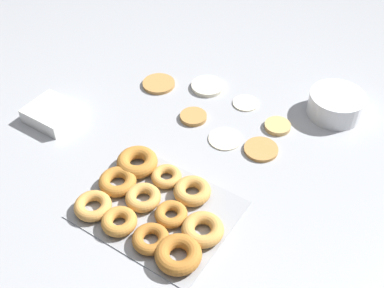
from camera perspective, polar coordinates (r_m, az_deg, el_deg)
ground_plane at (r=1.48m, az=0.77°, el=1.66°), size 3.00×3.00×0.00m
pancake_0 at (r=1.52m, az=0.17°, el=3.25°), size 0.08×0.08×0.01m
pancake_1 at (r=1.58m, az=6.37°, el=4.90°), size 0.08×0.08×0.01m
pancake_2 at (r=1.51m, az=10.10°, el=2.11°), size 0.08×0.08×0.01m
pancake_3 at (r=1.64m, az=1.87°, el=6.86°), size 0.11×0.11×0.01m
pancake_4 at (r=1.43m, az=8.18°, el=-0.63°), size 0.10×0.10×0.01m
pancake_5 at (r=1.45m, az=3.93°, el=0.68°), size 0.10×0.10×0.01m
pancake_6 at (r=1.66m, az=-3.97°, el=7.13°), size 0.11×0.11×0.01m
donut_tray at (r=1.26m, az=-4.59°, el=-7.28°), size 0.39×0.31×0.04m
batter_bowl at (r=1.58m, az=16.68°, el=4.54°), size 0.17×0.17×0.07m
container_stack at (r=1.57m, az=-16.20°, el=3.50°), size 0.15×0.13×0.04m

